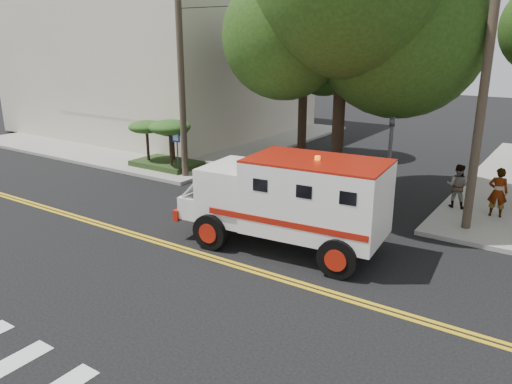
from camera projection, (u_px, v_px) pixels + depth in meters
The scene contains 13 objects.
ground at pixel (192, 252), 14.66m from camera, with size 100.00×100.00×0.00m, color black.
sidewalk_nw at pixel (171, 134), 32.56m from camera, with size 17.00×17.00×0.15m, color gray.
building_left at pixel (161, 53), 33.33m from camera, with size 16.00×14.00×10.00m, color beige.
utility_pole_left at pixel (181, 76), 21.09m from camera, with size 0.28×0.28×9.00m, color #382D23.
utility_pole_right at pixel (484, 91), 14.89m from camera, with size 0.28×0.28×9.00m, color #382D23.
tree_main at pixel (353, 1), 16.44m from camera, with size 6.08×5.70×9.85m.
tree_left at pixel (308, 45), 23.76m from camera, with size 4.48×4.20×7.70m.
traffic_signal at pixel (389, 159), 16.42m from camera, with size 0.15×0.18×3.60m.
accessibility_sign at pixel (177, 146), 22.47m from camera, with size 0.45×0.10×2.02m.
palm_planter at pixel (164, 136), 23.41m from camera, with size 3.52×2.63×2.36m.
armored_truck at pixel (290, 198), 14.42m from camera, with size 6.38×3.00×2.82m.
pedestrian_a at pixel (498, 192), 16.96m from camera, with size 0.63×0.41×1.72m, color gray.
pedestrian_b at pixel (457, 186), 17.92m from camera, with size 0.77×0.60×1.59m, color gray.
Camera 1 is at (9.11, -10.14, 5.99)m, focal length 35.00 mm.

